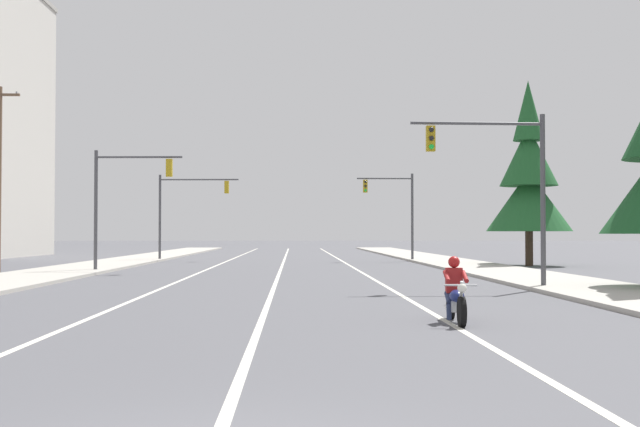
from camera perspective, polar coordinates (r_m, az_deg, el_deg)
lane_stripe_center at (r=51.45m, az=-2.71°, el=-3.64°), size 0.16×100.00×0.01m
lane_stripe_left at (r=51.66m, az=-7.16°, el=-3.62°), size 0.16×100.00×0.01m
lane_stripe_right at (r=51.55m, az=1.90°, el=-3.63°), size 0.16×100.00×0.01m
sidewalk_kerb_right at (r=47.56m, az=10.59°, el=-3.71°), size 4.40×110.00×0.14m
sidewalk_kerb_left at (r=47.84m, az=-15.83°, el=-3.67°), size 4.40×110.00×0.14m
motorcycle_with_rider at (r=17.66m, az=9.81°, el=-5.93°), size 0.70×2.19×1.46m
traffic_signal_near_right at (r=28.48m, az=13.28°, el=2.86°), size 4.82×0.47×6.20m
traffic_signal_near_left at (r=41.15m, az=-14.28°, el=1.53°), size 4.49×0.42×6.20m
traffic_signal_mid_right at (r=55.69m, az=5.59°, el=0.69°), size 4.01×0.37×6.20m
traffic_signal_mid_left at (r=57.44m, az=-9.90°, el=0.75°), size 5.77×0.50×6.20m
conifer_tree_right_verge_far at (r=49.29m, az=14.92°, el=2.32°), size 5.13×5.13×11.28m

